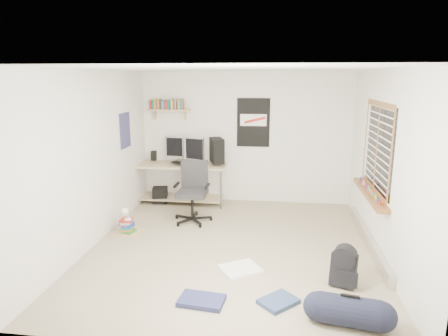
# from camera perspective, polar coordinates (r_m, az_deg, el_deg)

# --- Properties ---
(floor) EXTENTS (4.00, 4.50, 0.01)m
(floor) POSITION_cam_1_polar(r_m,az_deg,el_deg) (5.87, 1.15, -11.27)
(floor) COLOR gray
(floor) RESTS_ON ground
(ceiling) EXTENTS (4.00, 4.50, 0.01)m
(ceiling) POSITION_cam_1_polar(r_m,az_deg,el_deg) (5.35, 1.27, 14.04)
(ceiling) COLOR white
(ceiling) RESTS_ON ground
(back_wall) EXTENTS (4.00, 0.01, 2.50)m
(back_wall) POSITION_cam_1_polar(r_m,az_deg,el_deg) (7.69, 3.06, 4.30)
(back_wall) COLOR silver
(back_wall) RESTS_ON ground
(left_wall) EXTENTS (0.01, 4.50, 2.50)m
(left_wall) POSITION_cam_1_polar(r_m,az_deg,el_deg) (6.03, -18.10, 1.27)
(left_wall) COLOR silver
(left_wall) RESTS_ON ground
(right_wall) EXTENTS (0.01, 4.50, 2.50)m
(right_wall) POSITION_cam_1_polar(r_m,az_deg,el_deg) (5.63, 21.94, 0.17)
(right_wall) COLOR silver
(right_wall) RESTS_ON ground
(desk) EXTENTS (1.89, 1.06, 0.81)m
(desk) POSITION_cam_1_polar(r_m,az_deg,el_deg) (7.81, -6.14, -2.25)
(desk) COLOR tan
(desk) RESTS_ON floor
(monitor_left) EXTENTS (0.38, 0.15, 0.40)m
(monitor_left) POSITION_cam_1_polar(r_m,az_deg,el_deg) (7.69, -7.07, 2.46)
(monitor_left) COLOR #A0A0A4
(monitor_left) RESTS_ON desk
(monitor_right) EXTENTS (0.40, 0.21, 0.43)m
(monitor_right) POSITION_cam_1_polar(r_m,az_deg,el_deg) (7.37, -4.27, 2.17)
(monitor_right) COLOR #AFAEB4
(monitor_right) RESTS_ON desk
(pc_tower) EXTENTS (0.35, 0.48, 0.46)m
(pc_tower) POSITION_cam_1_polar(r_m,az_deg,el_deg) (7.53, -1.03, 2.54)
(pc_tower) COLOR black
(pc_tower) RESTS_ON desk
(keyboard) EXTENTS (0.45, 0.31, 0.02)m
(keyboard) POSITION_cam_1_polar(r_m,az_deg,el_deg) (7.50, -6.02, 0.73)
(keyboard) COLOR black
(keyboard) RESTS_ON desk
(speaker_left) EXTENTS (0.10, 0.10, 0.19)m
(speaker_left) POSITION_cam_1_polar(r_m,az_deg,el_deg) (7.83, -10.00, 1.74)
(speaker_left) COLOR black
(speaker_left) RESTS_ON desk
(speaker_right) EXTENTS (0.10, 0.10, 0.18)m
(speaker_right) POSITION_cam_1_polar(r_m,az_deg,el_deg) (7.47, -4.85, 1.34)
(speaker_right) COLOR black
(speaker_right) RESTS_ON desk
(office_chair) EXTENTS (0.68, 0.68, 1.03)m
(office_chair) POSITION_cam_1_polar(r_m,az_deg,el_deg) (6.70, -4.59, -3.68)
(office_chair) COLOR #262528
(office_chair) RESTS_ON floor
(wall_shelf) EXTENTS (0.80, 0.22, 0.24)m
(wall_shelf) POSITION_cam_1_polar(r_m,az_deg,el_deg) (7.76, -7.81, 8.22)
(wall_shelf) COLOR tan
(wall_shelf) RESTS_ON back_wall
(poster_back_wall) EXTENTS (0.62, 0.03, 0.92)m
(poster_back_wall) POSITION_cam_1_polar(r_m,az_deg,el_deg) (7.61, 4.21, 6.48)
(poster_back_wall) COLOR black
(poster_back_wall) RESTS_ON back_wall
(poster_left_wall) EXTENTS (0.02, 0.42, 0.60)m
(poster_left_wall) POSITION_cam_1_polar(r_m,az_deg,el_deg) (7.07, -13.95, 5.23)
(poster_left_wall) COLOR navy
(poster_left_wall) RESTS_ON left_wall
(window) EXTENTS (0.10, 1.50, 1.26)m
(window) POSITION_cam_1_polar(r_m,az_deg,el_deg) (5.86, 20.88, 2.74)
(window) COLOR brown
(window) RESTS_ON right_wall
(baseboard_heater) EXTENTS (0.08, 2.50, 0.18)m
(baseboard_heater) POSITION_cam_1_polar(r_m,az_deg,el_deg) (6.23, 19.92, -9.66)
(baseboard_heater) COLOR #B7B2A8
(baseboard_heater) RESTS_ON floor
(backpack) EXTENTS (0.35, 0.31, 0.38)m
(backpack) POSITION_cam_1_polar(r_m,az_deg,el_deg) (5.01, 16.71, -13.73)
(backpack) COLOR black
(backpack) RESTS_ON floor
(duffel_bag) EXTENTS (0.35, 0.35, 0.60)m
(duffel_bag) POSITION_cam_1_polar(r_m,az_deg,el_deg) (4.34, 17.42, -19.10)
(duffel_bag) COLOR black
(duffel_bag) RESTS_ON floor
(tshirt) EXTENTS (0.61, 0.59, 0.04)m
(tshirt) POSITION_cam_1_polar(r_m,az_deg,el_deg) (5.22, 2.34, -14.24)
(tshirt) COLOR silver
(tshirt) RESTS_ON floor
(jeans_a) EXTENTS (0.52, 0.36, 0.05)m
(jeans_a) POSITION_cam_1_polar(r_m,az_deg,el_deg) (4.57, -3.22, -18.37)
(jeans_a) COLOR #22264E
(jeans_a) RESTS_ON floor
(jeans_b) EXTENTS (0.49, 0.49, 0.05)m
(jeans_b) POSITION_cam_1_polar(r_m,az_deg,el_deg) (4.59, 7.79, -18.37)
(jeans_b) COLOR navy
(jeans_b) RESTS_ON floor
(book_stack) EXTENTS (0.49, 0.45, 0.27)m
(book_stack) POSITION_cam_1_polar(r_m,az_deg,el_deg) (6.47, -13.62, -7.80)
(book_stack) COLOR brown
(book_stack) RESTS_ON floor
(desk_lamp) EXTENTS (0.14, 0.20, 0.19)m
(desk_lamp) POSITION_cam_1_polar(r_m,az_deg,el_deg) (6.37, -13.63, -5.94)
(desk_lamp) COLOR white
(desk_lamp) RESTS_ON book_stack
(subwoofer) EXTENTS (0.33, 0.33, 0.31)m
(subwoofer) POSITION_cam_1_polar(r_m,az_deg,el_deg) (7.89, -9.10, -3.88)
(subwoofer) COLOR black
(subwoofer) RESTS_ON floor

